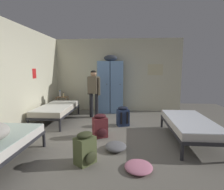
{
  "coord_description": "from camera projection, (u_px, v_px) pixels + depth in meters",
  "views": [
    {
      "loc": [
        0.34,
        -4.14,
        1.59
      ],
      "look_at": [
        0.0,
        0.28,
        0.95
      ],
      "focal_mm": 29.44,
      "sensor_mm": 36.0,
      "label": 1
    }
  ],
  "objects": [
    {
      "name": "ground_plane",
      "position": [
        111.0,
        136.0,
        4.34
      ],
      "size": [
        8.81,
        8.81,
        0.0
      ],
      "primitive_type": "plane",
      "color": "slate"
    },
    {
      "name": "person_traveler",
      "position": [
        94.0,
        89.0,
        5.93
      ],
      "size": [
        0.45,
        0.31,
        1.53
      ],
      "color": "black",
      "rests_on": "ground_plane"
    },
    {
      "name": "clothes_pile_grey",
      "position": [
        116.0,
        146.0,
        3.62
      ],
      "size": [
        0.42,
        0.48,
        0.13
      ],
      "color": "slate",
      "rests_on": "ground_plane"
    },
    {
      "name": "shelf_unit",
      "position": [
        62.0,
        103.0,
        6.75
      ],
      "size": [
        0.38,
        0.3,
        0.57
      ],
      "color": "#99704C",
      "rests_on": "ground_plane"
    },
    {
      "name": "backpack_olive",
      "position": [
        85.0,
        149.0,
        3.06
      ],
      "size": [
        0.42,
        0.41,
        0.55
      ],
      "color": "#566038",
      "rests_on": "ground_plane"
    },
    {
      "name": "bed_left_rear",
      "position": [
        57.0,
        109.0,
        5.56
      ],
      "size": [
        0.9,
        1.9,
        0.49
      ],
      "color": "#28282D",
      "rests_on": "ground_plane"
    },
    {
      "name": "water_bottle",
      "position": [
        60.0,
        94.0,
        6.73
      ],
      "size": [
        0.06,
        0.06,
        0.23
      ],
      "color": "white",
      "rests_on": "shelf_unit"
    },
    {
      "name": "backpack_maroon",
      "position": [
        100.0,
        126.0,
        4.27
      ],
      "size": [
        0.39,
        0.4,
        0.55
      ],
      "color": "maroon",
      "rests_on": "ground_plane"
    },
    {
      "name": "room_backdrop",
      "position": [
        73.0,
        77.0,
        5.51
      ],
      "size": [
        4.71,
        5.56,
        2.68
      ],
      "color": "beige",
      "rests_on": "ground_plane"
    },
    {
      "name": "clothes_pile_pink",
      "position": [
        139.0,
        167.0,
        2.91
      ],
      "size": [
        0.45,
        0.49,
        0.09
      ],
      "color": "pink",
      "rests_on": "ground_plane"
    },
    {
      "name": "backpack_navy",
      "position": [
        123.0,
        116.0,
        5.14
      ],
      "size": [
        0.38,
        0.39,
        0.55
      ],
      "color": "navy",
      "rests_on": "ground_plane"
    },
    {
      "name": "lotion_bottle",
      "position": [
        64.0,
        95.0,
        6.66
      ],
      "size": [
        0.05,
        0.05,
        0.17
      ],
      "color": "beige",
      "rests_on": "shelf_unit"
    },
    {
      "name": "bed_right",
      "position": [
        190.0,
        124.0,
        4.03
      ],
      "size": [
        0.9,
        1.9,
        0.49
      ],
      "color": "#28282D",
      "rests_on": "ground_plane"
    },
    {
      "name": "locker_bank",
      "position": [
        111.0,
        86.0,
        6.66
      ],
      "size": [
        0.9,
        0.55,
        2.07
      ],
      "color": "#6B93C6",
      "rests_on": "ground_plane"
    }
  ]
}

